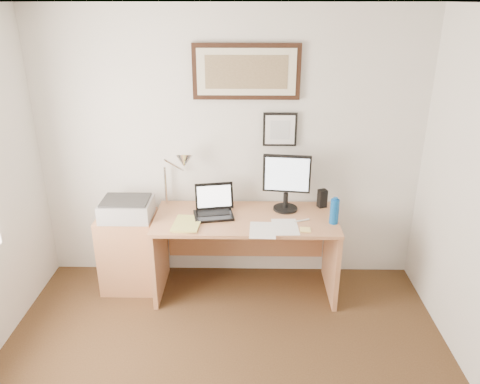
{
  "coord_description": "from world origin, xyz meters",
  "views": [
    {
      "loc": [
        0.16,
        -2.07,
        2.52
      ],
      "look_at": [
        0.11,
        1.43,
        1.07
      ],
      "focal_mm": 35.0,
      "sensor_mm": 36.0,
      "label": 1
    }
  ],
  "objects_px": {
    "book": "(174,223)",
    "printer": "(126,209)",
    "water_bottle": "(334,211)",
    "lcd_monitor": "(287,180)",
    "side_cabinet": "(129,252)",
    "laptop": "(214,208)",
    "desk": "(245,236)"
  },
  "relations": [
    {
      "from": "printer",
      "to": "side_cabinet",
      "type": "bearing_deg",
      "value": 123.68
    },
    {
      "from": "side_cabinet",
      "to": "lcd_monitor",
      "type": "distance_m",
      "value": 1.59
    },
    {
      "from": "lcd_monitor",
      "to": "side_cabinet",
      "type": "bearing_deg",
      "value": -175.54
    },
    {
      "from": "side_cabinet",
      "to": "book",
      "type": "bearing_deg",
      "value": -23.8
    },
    {
      "from": "water_bottle",
      "to": "printer",
      "type": "xyz_separation_m",
      "value": [
        -1.8,
        0.11,
        -0.04
      ]
    },
    {
      "from": "side_cabinet",
      "to": "desk",
      "type": "bearing_deg",
      "value": 1.89
    },
    {
      "from": "side_cabinet",
      "to": "book",
      "type": "distance_m",
      "value": 0.64
    },
    {
      "from": "desk",
      "to": "laptop",
      "type": "bearing_deg",
      "value": -174.03
    },
    {
      "from": "lcd_monitor",
      "to": "printer",
      "type": "distance_m",
      "value": 1.43
    },
    {
      "from": "lcd_monitor",
      "to": "book",
      "type": "bearing_deg",
      "value": -161.93
    },
    {
      "from": "book",
      "to": "printer",
      "type": "distance_m",
      "value": 0.47
    },
    {
      "from": "side_cabinet",
      "to": "desk",
      "type": "height_order",
      "value": "desk"
    },
    {
      "from": "printer",
      "to": "lcd_monitor",
      "type": "bearing_deg",
      "value": 6.0
    },
    {
      "from": "laptop",
      "to": "printer",
      "type": "height_order",
      "value": "laptop"
    },
    {
      "from": "book",
      "to": "printer",
      "type": "xyz_separation_m",
      "value": [
        -0.44,
        0.17,
        0.06
      ]
    },
    {
      "from": "water_bottle",
      "to": "side_cabinet",
      "type": "bearing_deg",
      "value": 175.28
    },
    {
      "from": "book",
      "to": "side_cabinet",
      "type": "bearing_deg",
      "value": 156.2
    },
    {
      "from": "book",
      "to": "desk",
      "type": "xyz_separation_m",
      "value": [
        0.61,
        0.24,
        -0.25
      ]
    },
    {
      "from": "water_bottle",
      "to": "laptop",
      "type": "xyz_separation_m",
      "value": [
        -1.03,
        0.16,
        -0.05
      ]
    },
    {
      "from": "side_cabinet",
      "to": "book",
      "type": "xyz_separation_m",
      "value": [
        0.46,
        -0.2,
        0.4
      ]
    },
    {
      "from": "water_bottle",
      "to": "printer",
      "type": "relative_size",
      "value": 0.49
    },
    {
      "from": "water_bottle",
      "to": "lcd_monitor",
      "type": "relative_size",
      "value": 0.42
    },
    {
      "from": "water_bottle",
      "to": "printer",
      "type": "bearing_deg",
      "value": 176.36
    },
    {
      "from": "book",
      "to": "laptop",
      "type": "xyz_separation_m",
      "value": [
        0.33,
        0.21,
        0.05
      ]
    },
    {
      "from": "water_bottle",
      "to": "laptop",
      "type": "distance_m",
      "value": 1.05
    },
    {
      "from": "water_bottle",
      "to": "printer",
      "type": "height_order",
      "value": "water_bottle"
    },
    {
      "from": "laptop",
      "to": "lcd_monitor",
      "type": "distance_m",
      "value": 0.69
    },
    {
      "from": "desk",
      "to": "laptop",
      "type": "distance_m",
      "value": 0.41
    },
    {
      "from": "water_bottle",
      "to": "desk",
      "type": "distance_m",
      "value": 0.85
    },
    {
      "from": "side_cabinet",
      "to": "printer",
      "type": "relative_size",
      "value": 1.66
    },
    {
      "from": "side_cabinet",
      "to": "lcd_monitor",
      "type": "relative_size",
      "value": 1.4
    },
    {
      "from": "side_cabinet",
      "to": "water_bottle",
      "type": "relative_size",
      "value": 3.36
    }
  ]
}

